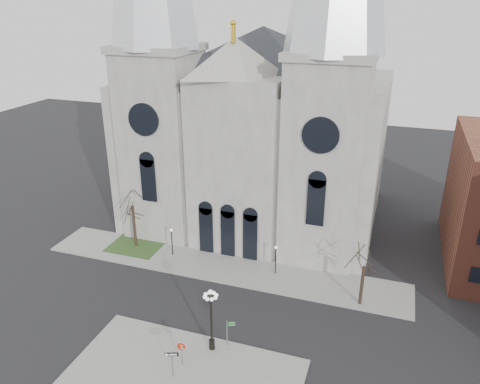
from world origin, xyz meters
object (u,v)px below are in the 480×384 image
(stop_sign, at_px, (182,348))
(globe_lamp, at_px, (211,312))
(one_way_sign, at_px, (172,359))
(street_name_sign, at_px, (228,331))

(stop_sign, relative_size, globe_lamp, 0.38)
(one_way_sign, relative_size, street_name_sign, 0.97)
(one_way_sign, bearing_deg, street_name_sign, 38.72)
(street_name_sign, bearing_deg, one_way_sign, -145.61)
(street_name_sign, bearing_deg, globe_lamp, -167.42)
(one_way_sign, height_order, street_name_sign, street_name_sign)
(globe_lamp, xyz_separation_m, street_name_sign, (1.12, 0.84, -2.20))
(globe_lamp, height_order, street_name_sign, globe_lamp)
(stop_sign, distance_m, street_name_sign, 4.23)
(globe_lamp, xyz_separation_m, one_way_sign, (-1.70, -3.77, -2.04))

